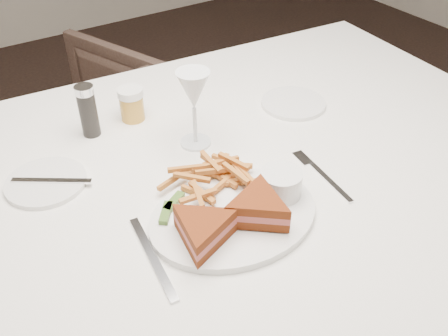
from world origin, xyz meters
TOP-DOWN VIEW (x-y plane):
  - ground at (0.00, 0.00)m, footprint 5.00×5.00m
  - table at (-0.30, -0.21)m, footprint 1.65×1.17m
  - chair_far at (-0.32, 0.78)m, footprint 0.79×0.76m
  - table_setting at (-0.32, -0.24)m, footprint 0.77×0.63m

SIDE VIEW (x-z plane):
  - ground at x=0.00m, z-range 0.00..0.00m
  - chair_far at x=-0.32m, z-range 0.00..0.64m
  - table at x=-0.30m, z-range 0.00..0.75m
  - table_setting at x=-0.32m, z-range 0.70..0.88m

